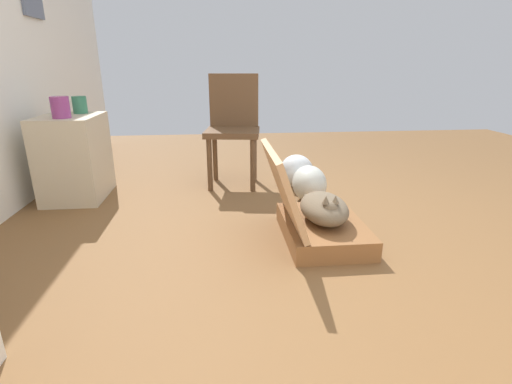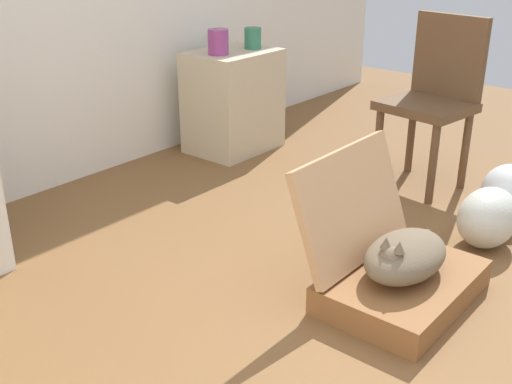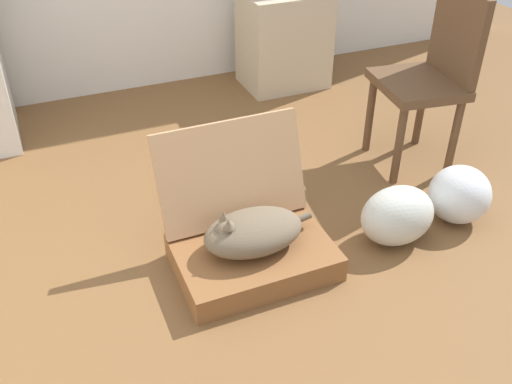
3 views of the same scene
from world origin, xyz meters
name	(u,v)px [view 3 (image 3 of 3)]	position (x,y,z in m)	size (l,w,h in m)	color
ground_plane	(264,277)	(0.00, 0.00, 0.00)	(7.68, 7.68, 0.00)	brown
suitcase_base	(254,257)	(-0.02, 0.08, 0.06)	(0.68, 0.47, 0.12)	brown
suitcase_lid	(231,173)	(-0.02, 0.33, 0.35)	(0.68, 0.47, 0.04)	tan
cat	(252,232)	(-0.03, 0.08, 0.20)	(0.52, 0.28, 0.20)	brown
plastic_bag_white	(397,215)	(0.67, 0.00, 0.14)	(0.36, 0.26, 0.28)	silver
plastic_bag_clear	(460,194)	(1.05, 0.03, 0.14)	(0.30, 0.29, 0.29)	silver
side_table	(284,40)	(0.95, 1.85, 0.33)	(0.58, 0.43, 0.66)	beige
chair	(431,73)	(1.21, 0.57, 0.53)	(0.47, 0.51, 0.96)	brown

